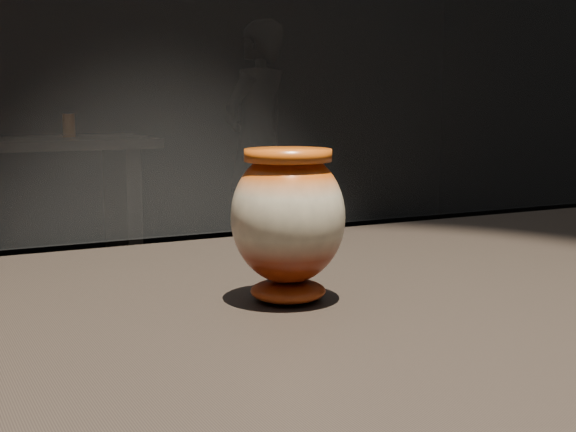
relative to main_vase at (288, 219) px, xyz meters
The scene contains 3 objects.
main_vase is the anchor object (origin of this frame).
back_vase_right 3.65m from the main_vase, 81.96° to the left, with size 0.07×0.07×0.12m, color brown.
visitor 4.65m from the main_vase, 65.82° to the left, with size 0.59×0.39×1.63m, color black.
Camera 1 is at (-0.41, -0.75, 1.12)m, focal length 50.00 mm.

